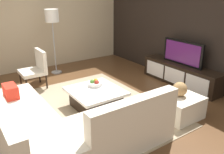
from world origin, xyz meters
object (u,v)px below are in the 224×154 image
sectional_couch (58,125)px  floor_lamp (52,19)px  accent_chair_near (36,67)px  ottoman (178,106)px  fruit_bowl (95,83)px  decorative_ball (180,89)px  coffee_table (96,98)px  television (183,53)px  media_console (180,74)px

sectional_couch → floor_lamp: bearing=158.5°
accent_chair_near → ottoman: (2.79, 1.63, -0.29)m
fruit_bowl → accent_chair_near: bearing=-156.0°
accent_chair_near → fruit_bowl: size_ratio=3.11×
decorative_ball → coffee_table: bearing=-136.1°
fruit_bowl → floor_lamp: bearing=178.2°
television → coffee_table: 2.37m
sectional_couch → coffee_table: size_ratio=2.54×
sectional_couch → ottoman: sectional_couch is taller
sectional_couch → floor_lamp: (-3.00, 1.18, 1.15)m
accent_chair_near → fruit_bowl: accent_chair_near is taller
media_console → floor_lamp: bearing=-139.5°
television → floor_lamp: bearing=-139.5°
floor_lamp → ottoman: floor_lamp is taller
television → floor_lamp: 3.34m
coffee_table → fruit_bowl: bearing=150.8°
ottoman → fruit_bowl: fruit_bowl is taller
ottoman → fruit_bowl: 1.62m
television → floor_lamp: size_ratio=0.65×
coffee_table → television: bearing=87.5°
floor_lamp → ottoman: bearing=14.3°
media_console → decorative_ball: 1.61m
ottoman → sectional_couch: bearing=-103.2°
television → accent_chair_near: 3.39m
floor_lamp → ottoman: 3.81m
media_console → sectional_couch: 3.35m
fruit_bowl → sectional_couch: bearing=-54.5°
television → ottoman: bearing=-51.0°
sectional_couch → coffee_table: bearing=121.3°
coffee_table → floor_lamp: size_ratio=0.58×
accent_chair_near → decorative_ball: accent_chair_near is taller
sectional_couch → floor_lamp: 3.43m
television → coffee_table: bearing=-92.5°
sectional_couch → decorative_ball: (0.49, 2.07, 0.24)m
media_console → ottoman: (1.00, -1.24, -0.05)m
coffee_table → ottoman: bearing=43.9°
coffee_table → decorative_ball: decorative_ball is taller
coffee_table → accent_chair_near: accent_chair_near is taller
television → decorative_ball: bearing=-51.0°
floor_lamp → fruit_bowl: 2.43m
television → ottoman: television is taller
accent_chair_near → floor_lamp: 1.39m
media_console → fruit_bowl: bearing=-97.2°
ottoman → fruit_bowl: bearing=-143.1°
television → fruit_bowl: 2.24m
floor_lamp → decorative_ball: bearing=14.3°
accent_chair_near → floor_lamp: (-0.70, 0.74, 0.95)m
accent_chair_near → fruit_bowl: (1.51, 0.67, -0.06)m
decorative_ball → media_console: bearing=129.0°
floor_lamp → fruit_bowl: floor_lamp is taller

